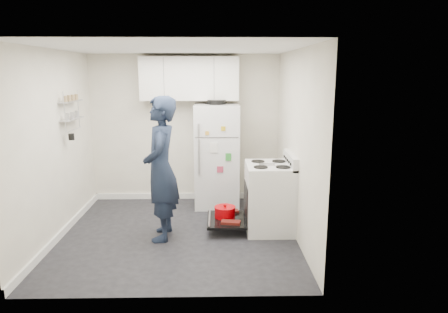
{
  "coord_description": "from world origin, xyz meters",
  "views": [
    {
      "loc": [
        0.53,
        -5.22,
        2.2
      ],
      "look_at": [
        0.64,
        0.22,
        1.05
      ],
      "focal_mm": 32.0,
      "sensor_mm": 36.0,
      "label": 1
    }
  ],
  "objects_px": {
    "open_oven_door": "(226,216)",
    "electric_range": "(268,198)",
    "refrigerator": "(217,155)",
    "person": "(161,169)"
  },
  "relations": [
    {
      "from": "electric_range",
      "to": "open_oven_door",
      "type": "bearing_deg",
      "value": 177.14
    },
    {
      "from": "person",
      "to": "refrigerator",
      "type": "bearing_deg",
      "value": 150.18
    },
    {
      "from": "open_oven_door",
      "to": "refrigerator",
      "type": "distance_m",
      "value": 1.26
    },
    {
      "from": "electric_range",
      "to": "person",
      "type": "bearing_deg",
      "value": -170.28
    },
    {
      "from": "electric_range",
      "to": "person",
      "type": "distance_m",
      "value": 1.56
    },
    {
      "from": "refrigerator",
      "to": "electric_range",
      "type": "bearing_deg",
      "value": -56.64
    },
    {
      "from": "open_oven_door",
      "to": "electric_range",
      "type": "bearing_deg",
      "value": -2.86
    },
    {
      "from": "open_oven_door",
      "to": "person",
      "type": "distance_m",
      "value": 1.19
    },
    {
      "from": "refrigerator",
      "to": "person",
      "type": "xyz_separation_m",
      "value": [
        -0.74,
        -1.35,
        0.1
      ]
    },
    {
      "from": "electric_range",
      "to": "refrigerator",
      "type": "relative_size",
      "value": 0.62
    }
  ]
}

